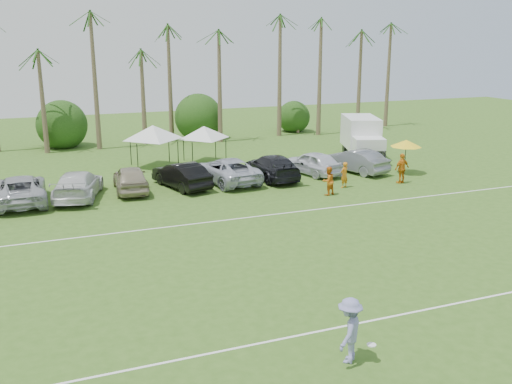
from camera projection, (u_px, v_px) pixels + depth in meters
name	position (u px, v px, depth m)	size (l,w,h in m)	color
ground	(363.00, 361.00, 16.44)	(120.00, 120.00, 0.00)	#375C1B
field_lines	(260.00, 263.00, 23.63)	(80.00, 12.10, 0.01)	white
palm_tree_3	(27.00, 25.00, 45.17)	(2.40, 2.40, 11.90)	brown
palm_tree_4	(82.00, 58.00, 47.25)	(2.40, 2.40, 8.90)	brown
palm_tree_5	(130.00, 47.00, 48.43)	(2.40, 2.40, 9.90)	brown
palm_tree_6	(175.00, 36.00, 49.62)	(2.40, 2.40, 10.90)	brown
palm_tree_7	(219.00, 26.00, 50.80)	(2.40, 2.40, 11.90)	brown
palm_tree_8	(270.00, 55.00, 53.23)	(2.40, 2.40, 8.90)	brown
palm_tree_9	(318.00, 46.00, 54.77)	(2.40, 2.40, 9.90)	brown
palm_tree_10	(364.00, 36.00, 56.30)	(2.40, 2.40, 10.90)	brown
palm_tree_11	(398.00, 28.00, 57.49)	(2.40, 2.40, 11.90)	brown
bush_tree_1	(62.00, 125.00, 48.92)	(4.00, 4.00, 4.00)	brown
bush_tree_2	(197.00, 118.00, 53.15)	(4.00, 4.00, 4.00)	brown
bush_tree_3	(294.00, 114.00, 56.67)	(4.00, 4.00, 4.00)	brown
sideline_player_a	(344.00, 175.00, 35.42)	(0.59, 0.39, 1.62)	orange
sideline_player_b	(328.00, 181.00, 33.71)	(0.83, 0.65, 1.72)	orange
sideline_player_c	(402.00, 168.00, 36.44)	(1.14, 0.48, 1.95)	orange
box_truck	(362.00, 137.00, 43.86)	(4.18, 6.49, 3.13)	white
canopy_tent_left	(153.00, 125.00, 40.46)	(4.40, 4.40, 3.57)	black
canopy_tent_right	(204.00, 126.00, 42.14)	(3.95, 3.95, 3.20)	black
market_umbrella	(406.00, 143.00, 38.75)	(2.12, 2.12, 2.36)	black
frisbee_player	(349.00, 330.00, 16.20)	(1.41, 1.39, 1.95)	#8081B5
parked_car_2	(21.00, 189.00, 32.01)	(2.66, 5.77, 1.60)	#A6A8AE
parked_car_3	(78.00, 185.00, 33.07)	(2.25, 5.53, 1.60)	silver
parked_car_4	(131.00, 179.00, 34.50)	(1.90, 4.71, 1.60)	#9D9176
parked_car_5	(181.00, 175.00, 35.38)	(1.70, 4.87, 1.60)	black
parked_car_6	(227.00, 170.00, 36.71)	(2.66, 5.77, 1.60)	#B1B4C2
parked_car_7	(272.00, 167.00, 37.69)	(2.25, 5.53, 1.60)	black
parked_car_8	(313.00, 163.00, 38.93)	(1.90, 4.71, 1.60)	silver
parked_car_9	(356.00, 161.00, 39.58)	(1.70, 4.87, 1.60)	slate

